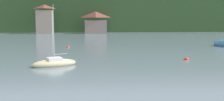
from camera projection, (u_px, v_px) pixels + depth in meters
The scene contains 6 objects.
wooded_hillside at pixel (50, 11), 117.99m from camera, with size 352.00×45.82×39.04m.
shore_building_westcentral at pixel (45, 19), 86.76m from camera, with size 5.18×3.95×9.07m.
shore_building_central at pixel (96, 23), 89.13m from camera, with size 7.20×5.91×6.98m.
sailboat_mid_7 at pixel (54, 63), 27.83m from camera, with size 4.78×3.31×6.38m.
mooring_buoy_near at pixel (186, 60), 31.94m from camera, with size 0.58×0.58×0.58m, color red.
mooring_buoy_far at pixel (68, 47), 45.72m from camera, with size 0.50×0.50×0.50m, color red.
Camera 1 is at (-2.33, 15.09, 4.73)m, focal length 44.58 mm.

